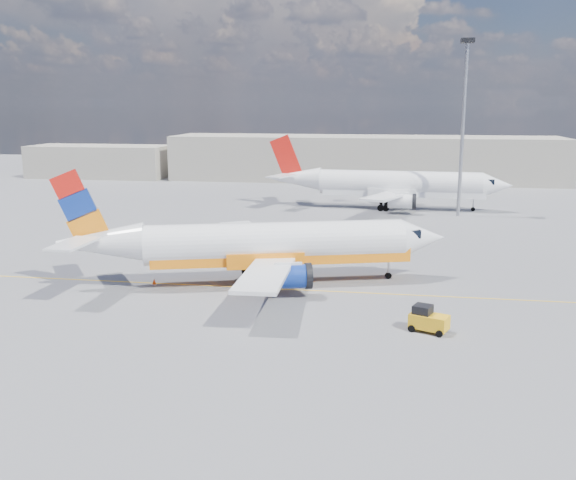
# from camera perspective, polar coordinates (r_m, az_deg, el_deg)

# --- Properties ---
(ground) EXTENTS (240.00, 240.00, 0.00)m
(ground) POSITION_cam_1_polar(r_m,az_deg,el_deg) (46.55, -3.77, -5.29)
(ground) COLOR slate
(ground) RESTS_ON ground
(taxi_line) EXTENTS (70.00, 0.15, 0.01)m
(taxi_line) POSITION_cam_1_polar(r_m,az_deg,el_deg) (49.35, -2.99, -4.26)
(taxi_line) COLOR yellow
(taxi_line) RESTS_ON ground
(terminal_main) EXTENTS (70.00, 14.00, 8.00)m
(terminal_main) POSITION_cam_1_polar(r_m,az_deg,el_deg) (118.79, 6.78, 7.22)
(terminal_main) COLOR #A69F8F
(terminal_main) RESTS_ON ground
(terminal_annex) EXTENTS (26.00, 10.00, 6.00)m
(terminal_annex) POSITION_cam_1_polar(r_m,az_deg,el_deg) (128.23, -16.39, 6.72)
(terminal_annex) COLOR #A69F8F
(terminal_annex) RESTS_ON ground
(main_jet) EXTENTS (30.55, 23.26, 9.25)m
(main_jet) POSITION_cam_1_polar(r_m,az_deg,el_deg) (49.83, -2.21, -0.44)
(main_jet) COLOR white
(main_jet) RESTS_ON ground
(second_jet) EXTENTS (32.12, 25.40, 9.74)m
(second_jet) POSITION_cam_1_polar(r_m,az_deg,el_deg) (86.77, 9.21, 4.88)
(second_jet) COLOR white
(second_jet) RESTS_ON ground
(gse_tug) EXTENTS (2.60, 2.16, 1.64)m
(gse_tug) POSITION_cam_1_polar(r_m,az_deg,el_deg) (40.83, 12.33, -6.92)
(gse_tug) COLOR black
(gse_tug) RESTS_ON ground
(traffic_cone) EXTENTS (0.36, 0.36, 0.51)m
(traffic_cone) POSITION_cam_1_polar(r_m,az_deg,el_deg) (51.15, -11.81, -3.63)
(traffic_cone) COLOR white
(traffic_cone) RESTS_ON ground
(floodlight_mast) EXTENTS (1.56, 1.56, 21.40)m
(floodlight_mast) POSITION_cam_1_polar(r_m,az_deg,el_deg) (82.07, 15.35, 10.93)
(floodlight_mast) COLOR #9B9BA3
(floodlight_mast) RESTS_ON ground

